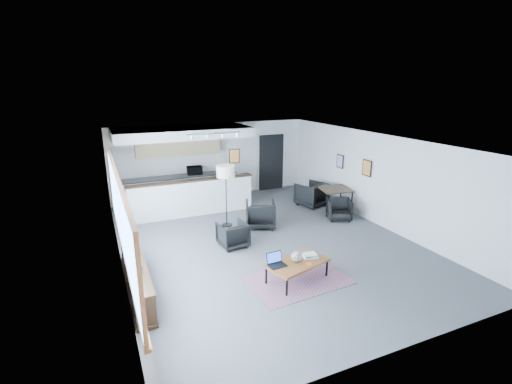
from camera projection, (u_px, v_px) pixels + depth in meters
name	position (u px, v px, depth m)	size (l,w,h in m)	color
room	(265.00, 193.00, 9.21)	(7.02, 9.02, 2.62)	#4B4B4E
window	(121.00, 219.00, 7.04)	(0.10, 5.95, 1.66)	#8CBFFF
console	(136.00, 274.00, 7.29)	(0.35, 3.00, 0.80)	black
kitchenette	(183.00, 165.00, 11.98)	(4.20, 1.96, 2.60)	white
doorway	(271.00, 161.00, 14.04)	(1.10, 0.12, 2.15)	black
track_light	(214.00, 134.00, 10.57)	(1.60, 0.07, 0.15)	silver
wall_art_lower	(367.00, 168.00, 10.83)	(0.03, 0.38, 0.48)	black
wall_art_upper	(340.00, 161.00, 11.99)	(0.03, 0.34, 0.44)	black
kilim_rug	(297.00, 280.00, 7.71)	(2.13, 1.53, 0.01)	#6B4052
coffee_table	(297.00, 263.00, 7.61)	(1.43, 1.03, 0.42)	brown
laptop	(276.00, 261.00, 7.46)	(0.37, 0.31, 0.25)	black
ceramic_pot	(297.00, 257.00, 7.57)	(0.23, 0.23, 0.23)	gray
book_stack	(310.00, 255.00, 7.78)	(0.33, 0.28, 0.09)	silver
coaster	(309.00, 264.00, 7.50)	(0.13, 0.13, 0.01)	#E5590C
armchair_left	(233.00, 233.00, 9.21)	(0.67, 0.63, 0.69)	black
armchair_right	(260.00, 213.00, 10.46)	(0.80, 0.75, 0.83)	black
floor_lamp	(226.00, 174.00, 10.22)	(0.63, 0.63, 1.77)	black
dining_table	(335.00, 190.00, 11.64)	(1.06, 1.06, 0.76)	black
dining_chair_near	(339.00, 210.00, 11.06)	(0.57, 0.54, 0.59)	black
dining_chair_far	(311.00, 195.00, 12.30)	(0.71, 0.67, 0.74)	black
microwave	(194.00, 170.00, 12.63)	(0.50, 0.28, 0.34)	black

